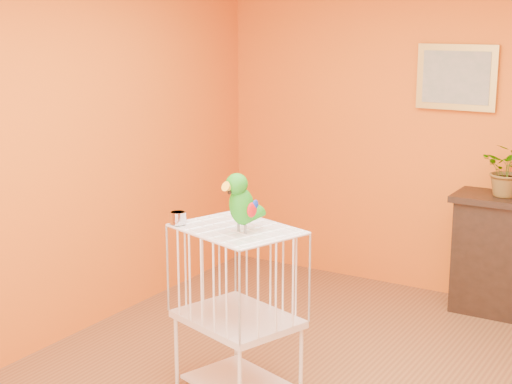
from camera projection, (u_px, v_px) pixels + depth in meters
The scene contains 6 objects.
room_shell at pixel (328, 136), 4.17m from camera, with size 4.50×4.50×4.50m.
potted_plant at pixel (508, 176), 5.73m from camera, with size 0.36×0.40×0.31m, color #26722D.
framed_picture at pixel (456, 77), 5.98m from camera, with size 0.62×0.04×0.50m.
birdcage at pixel (237, 310), 4.56m from camera, with size 0.79×0.70×1.03m.
feed_cup at pixel (178, 218), 4.53m from camera, with size 0.10×0.10×0.07m, color silver.
parrot at pixel (242, 202), 4.33m from camera, with size 0.18×0.31×0.34m.
Camera 1 is at (1.81, -3.74, 2.21)m, focal length 55.00 mm.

